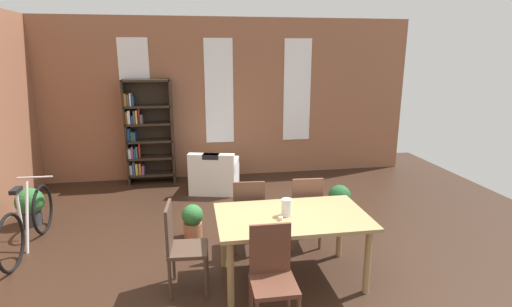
{
  "coord_description": "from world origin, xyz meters",
  "views": [
    {
      "loc": [
        -0.56,
        -4.04,
        2.44
      ],
      "look_at": [
        0.38,
        1.61,
        0.97
      ],
      "focal_mm": 27.64,
      "sensor_mm": 36.0,
      "label": 1
    }
  ],
  "objects_px": {
    "vase_on_table": "(287,207)",
    "dining_chair_near_left": "(272,274)",
    "dining_chair_far_right": "(305,209)",
    "bookshelf_tall": "(146,133)",
    "dining_table": "(292,223)",
    "potted_plant_window": "(30,205)",
    "potted_plant_corner": "(193,220)",
    "dining_chair_head_left": "(181,244)",
    "potted_plant_by_shelf": "(339,199)",
    "bicycle_second": "(28,223)",
    "armchair_white": "(214,176)",
    "dining_chair_far_left": "(248,213)"
  },
  "relations": [
    {
      "from": "dining_table",
      "to": "dining_chair_near_left",
      "type": "distance_m",
      "value": 0.81
    },
    {
      "from": "dining_table",
      "to": "vase_on_table",
      "type": "bearing_deg",
      "value": 180.0
    },
    {
      "from": "dining_table",
      "to": "dining_chair_near_left",
      "type": "height_order",
      "value": "dining_chair_near_left"
    },
    {
      "from": "vase_on_table",
      "to": "dining_chair_near_left",
      "type": "bearing_deg",
      "value": -112.79
    },
    {
      "from": "dining_chair_far_right",
      "to": "bicycle_second",
      "type": "relative_size",
      "value": 0.56
    },
    {
      "from": "potted_plant_by_shelf",
      "to": "potted_plant_window",
      "type": "height_order",
      "value": "potted_plant_window"
    },
    {
      "from": "potted_plant_corner",
      "to": "dining_chair_far_right",
      "type": "bearing_deg",
      "value": -19.27
    },
    {
      "from": "dining_chair_far_right",
      "to": "potted_plant_window",
      "type": "relative_size",
      "value": 1.72
    },
    {
      "from": "vase_on_table",
      "to": "armchair_white",
      "type": "relative_size",
      "value": 0.19
    },
    {
      "from": "dining_chair_near_left",
      "to": "armchair_white",
      "type": "xyz_separation_m",
      "value": [
        -0.28,
        3.76,
        -0.23
      ]
    },
    {
      "from": "vase_on_table",
      "to": "dining_chair_near_left",
      "type": "height_order",
      "value": "dining_chair_near_left"
    },
    {
      "from": "vase_on_table",
      "to": "dining_chair_head_left",
      "type": "height_order",
      "value": "dining_chair_head_left"
    },
    {
      "from": "armchair_white",
      "to": "potted_plant_by_shelf",
      "type": "xyz_separation_m",
      "value": [
        1.82,
        -1.44,
        -0.02
      ]
    },
    {
      "from": "dining_chair_near_left",
      "to": "potted_plant_by_shelf",
      "type": "relative_size",
      "value": 1.99
    },
    {
      "from": "dining_table",
      "to": "dining_chair_head_left",
      "type": "distance_m",
      "value": 1.19
    },
    {
      "from": "bicycle_second",
      "to": "potted_plant_window",
      "type": "relative_size",
      "value": 3.08
    },
    {
      "from": "dining_chair_far_right",
      "to": "dining_chair_far_left",
      "type": "distance_m",
      "value": 0.73
    },
    {
      "from": "potted_plant_window",
      "to": "armchair_white",
      "type": "bearing_deg",
      "value": 21.07
    },
    {
      "from": "vase_on_table",
      "to": "dining_chair_near_left",
      "type": "relative_size",
      "value": 0.2
    },
    {
      "from": "dining_chair_far_right",
      "to": "armchair_white",
      "type": "xyz_separation_m",
      "value": [
        -1.0,
        2.34,
        -0.23
      ]
    },
    {
      "from": "dining_chair_far_right",
      "to": "bookshelf_tall",
      "type": "distance_m",
      "value": 3.79
    },
    {
      "from": "potted_plant_corner",
      "to": "potted_plant_by_shelf",
      "type": "bearing_deg",
      "value": 10.09
    },
    {
      "from": "potted_plant_corner",
      "to": "dining_chair_near_left",
      "type": "bearing_deg",
      "value": -70.13
    },
    {
      "from": "dining_chair_far_right",
      "to": "armchair_white",
      "type": "height_order",
      "value": "dining_chair_far_right"
    },
    {
      "from": "vase_on_table",
      "to": "potted_plant_window",
      "type": "relative_size",
      "value": 0.34
    },
    {
      "from": "bookshelf_tall",
      "to": "dining_table",
      "type": "bearing_deg",
      "value": -63.44
    },
    {
      "from": "dining_chair_head_left",
      "to": "bicycle_second",
      "type": "xyz_separation_m",
      "value": [
        -1.93,
        1.22,
        -0.17
      ]
    },
    {
      "from": "bookshelf_tall",
      "to": "potted_plant_by_shelf",
      "type": "relative_size",
      "value": 4.13
    },
    {
      "from": "dining_chair_head_left",
      "to": "armchair_white",
      "type": "xyz_separation_m",
      "value": [
        0.54,
        3.04,
        -0.23
      ]
    },
    {
      "from": "potted_plant_by_shelf",
      "to": "potted_plant_window",
      "type": "distance_m",
      "value": 4.56
    },
    {
      "from": "armchair_white",
      "to": "bicycle_second",
      "type": "bearing_deg",
      "value": -143.62
    },
    {
      "from": "dining_chair_near_left",
      "to": "bookshelf_tall",
      "type": "xyz_separation_m",
      "value": [
        -1.51,
        4.46,
        0.46
      ]
    },
    {
      "from": "bookshelf_tall",
      "to": "potted_plant_corner",
      "type": "relative_size",
      "value": 4.24
    },
    {
      "from": "dining_chair_near_left",
      "to": "potted_plant_by_shelf",
      "type": "xyz_separation_m",
      "value": [
        1.54,
        2.32,
        -0.26
      ]
    },
    {
      "from": "potted_plant_corner",
      "to": "potted_plant_window",
      "type": "relative_size",
      "value": 0.84
    },
    {
      "from": "bookshelf_tall",
      "to": "dining_chair_head_left",
      "type": "bearing_deg",
      "value": -79.51
    },
    {
      "from": "bookshelf_tall",
      "to": "dining_chair_near_left",
      "type": "bearing_deg",
      "value": -71.29
    },
    {
      "from": "vase_on_table",
      "to": "dining_chair_head_left",
      "type": "bearing_deg",
      "value": 179.73
    },
    {
      "from": "potted_plant_by_shelf",
      "to": "bookshelf_tall",
      "type": "bearing_deg",
      "value": 144.93
    },
    {
      "from": "dining_chair_far_right",
      "to": "dining_table",
      "type": "bearing_deg",
      "value": -116.7
    },
    {
      "from": "dining_chair_far_right",
      "to": "bookshelf_tall",
      "type": "height_order",
      "value": "bookshelf_tall"
    },
    {
      "from": "potted_plant_by_shelf",
      "to": "potted_plant_corner",
      "type": "relative_size",
      "value": 1.03
    },
    {
      "from": "bookshelf_tall",
      "to": "potted_plant_window",
      "type": "relative_size",
      "value": 3.56
    },
    {
      "from": "dining_table",
      "to": "potted_plant_window",
      "type": "relative_size",
      "value": 2.92
    },
    {
      "from": "vase_on_table",
      "to": "dining_chair_far_right",
      "type": "bearing_deg",
      "value": 59.42
    },
    {
      "from": "dining_table",
      "to": "potted_plant_by_shelf",
      "type": "distance_m",
      "value": 2.03
    },
    {
      "from": "dining_chair_far_right",
      "to": "bookshelf_tall",
      "type": "bearing_deg",
      "value": 126.34
    },
    {
      "from": "dining_chair_far_right",
      "to": "potted_plant_corner",
      "type": "distance_m",
      "value": 1.52
    },
    {
      "from": "dining_chair_near_left",
      "to": "dining_chair_head_left",
      "type": "distance_m",
      "value": 1.09
    },
    {
      "from": "vase_on_table",
      "to": "potted_plant_by_shelf",
      "type": "relative_size",
      "value": 0.39
    }
  ]
}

